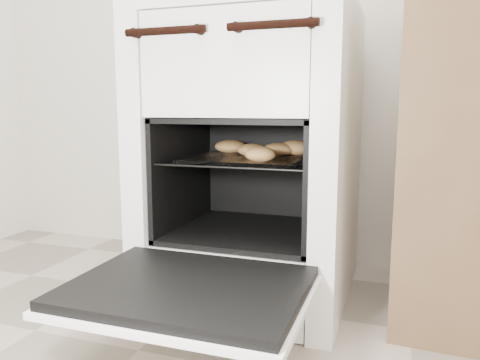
{
  "coord_description": "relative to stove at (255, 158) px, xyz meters",
  "views": [
    {
      "loc": [
        0.28,
        -0.29,
        0.62
      ],
      "look_at": [
        -0.17,
        1.01,
        0.41
      ],
      "focal_mm": 35.0,
      "sensor_mm": 36.0,
      "label": 1
    }
  ],
  "objects": [
    {
      "name": "stove",
      "position": [
        0.0,
        0.0,
        0.0
      ],
      "size": [
        0.61,
        0.68,
        0.94
      ],
      "color": "white",
      "rests_on": "ground"
    },
    {
      "name": "oven_door",
      "position": [
        -0.0,
        -0.52,
        -0.25
      ],
      "size": [
        0.55,
        0.43,
        0.04
      ],
      "color": "black",
      "rests_on": "stove"
    },
    {
      "name": "oven_rack",
      "position": [
        -0.0,
        -0.07,
        0.0
      ],
      "size": [
        0.45,
        0.43,
        0.01
      ],
      "color": "black",
      "rests_on": "stove"
    },
    {
      "name": "foil_sheet",
      "position": [
        -0.0,
        -0.09,
        0.01
      ],
      "size": [
        0.35,
        0.31,
        0.01
      ],
      "primitive_type": "cube",
      "color": "white",
      "rests_on": "oven_rack"
    },
    {
      "name": "baked_rolls",
      "position": [
        0.04,
        -0.04,
        0.03
      ],
      "size": [
        0.36,
        0.34,
        0.05
      ],
      "color": "tan",
      "rests_on": "foil_sheet"
    }
  ]
}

